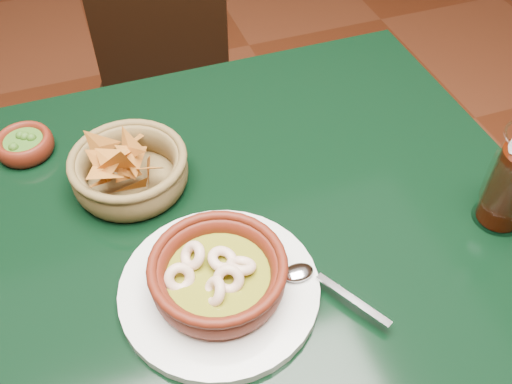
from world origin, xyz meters
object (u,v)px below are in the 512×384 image
object	(u,v)px
dining_chair	(161,100)
chip_basket	(129,170)
dining_table	(172,270)
shrimp_plate	(219,278)

from	to	relation	value
dining_chair	chip_basket	size ratio (longest dim) A/B	3.77
chip_basket	dining_table	bearing A→B (deg)	-76.68
dining_chair	shrimp_plate	size ratio (longest dim) A/B	2.48
dining_table	shrimp_plate	xyz separation A→B (m)	(0.05, -0.13, 0.13)
dining_table	dining_chair	world-z (taller)	dining_chair
chip_basket	shrimp_plate	bearing A→B (deg)	-73.22
dining_table	shrimp_plate	world-z (taller)	shrimp_plate
shrimp_plate	chip_basket	size ratio (longest dim) A/B	1.52
shrimp_plate	chip_basket	distance (m)	0.26
dining_table	dining_chair	size ratio (longest dim) A/B	1.44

